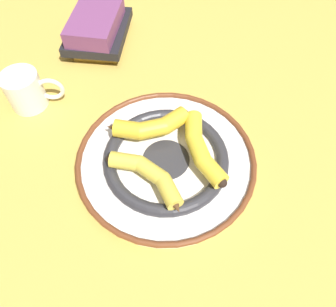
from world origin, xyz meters
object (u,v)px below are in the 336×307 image
object	(u,v)px
decorative_bowl	(168,159)
coffee_mug	(26,90)
banana_a	(150,175)
book_stack	(98,29)
banana_b	(150,127)
banana_c	(200,147)

from	to	relation	value
decorative_bowl	coffee_mug	distance (m)	0.38
banana_a	coffee_mug	xyz separation A→B (m)	(-0.15, 0.35, -0.01)
book_stack	decorative_bowl	bearing A→B (deg)	-152.78
banana_b	book_stack	distance (m)	0.38
decorative_bowl	coffee_mug	world-z (taller)	coffee_mug
banana_c	banana_a	bearing A→B (deg)	-72.63
banana_a	coffee_mug	size ratio (longest dim) A/B	1.38
banana_b	coffee_mug	bearing A→B (deg)	143.66
banana_c	coffee_mug	distance (m)	0.44
banana_a	banana_b	size ratio (longest dim) A/B	0.99
banana_b	coffee_mug	distance (m)	0.32
banana_a	banana_c	world-z (taller)	banana_c
banana_a	coffee_mug	bearing A→B (deg)	-0.40
banana_b	coffee_mug	size ratio (longest dim) A/B	1.39
decorative_bowl	banana_c	xyz separation A→B (m)	(0.06, -0.03, 0.04)
banana_a	banana_c	distance (m)	0.12
book_stack	coffee_mug	xyz separation A→B (m)	(-0.24, -0.13, -0.00)
decorative_bowl	banana_c	world-z (taller)	banana_c
decorative_bowl	banana_a	xyz separation A→B (m)	(-0.06, -0.04, 0.04)
banana_a	book_stack	bearing A→B (deg)	-33.50
banana_a	banana_c	bearing A→B (deg)	-108.98
decorative_bowl	book_stack	world-z (taller)	book_stack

